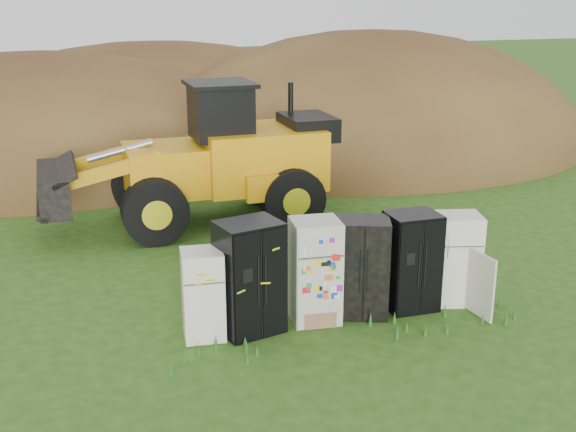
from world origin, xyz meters
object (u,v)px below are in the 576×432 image
Objects in this scene: fridge_dark_mid at (362,267)px; wheel_loader at (186,156)px; fridge_black_side at (250,277)px; fridge_open_door at (457,259)px; fridge_leftmost at (203,295)px; fridge_black_right at (411,261)px; fridge_sticker at (315,271)px.

wheel_loader is at bearing 129.09° from fridge_dark_mid.
fridge_open_door is (3.96, -0.01, -0.13)m from fridge_black_side.
fridge_black_side is at bearing -158.60° from fridge_dark_mid.
fridge_black_right is at bearing 5.90° from fridge_leftmost.
fridge_dark_mid is at bearing 178.78° from fridge_black_right.
fridge_dark_mid is 0.95m from fridge_black_right.
fridge_leftmost is at bearing -98.42° from wheel_loader.
fridge_dark_mid is at bearing -11.89° from fridge_black_side.
fridge_black_right is at bearing -12.63° from fridge_black_side.
fridge_dark_mid is 1.88m from fridge_open_door.
fridge_leftmost is at bearing -172.69° from fridge_sticker.
fridge_sticker reaches higher than fridge_leftmost.
fridge_dark_mid is 1.05× the size of fridge_open_door.
wheel_loader is at bearing 116.43° from fridge_black_right.
fridge_dark_mid is at bearing 6.40° from fridge_leftmost.
fridge_black_side is 3.03m from fridge_black_right.
fridge_black_right is 0.94m from fridge_open_door.
fridge_sticker is (1.99, 0.05, 0.16)m from fridge_leftmost.
fridge_black_side is 1.06× the size of fridge_sticker.
wheel_loader reaches higher than fridge_open_door.
fridge_dark_mid is (2.88, 0.03, 0.13)m from fridge_leftmost.
fridge_leftmost is at bearing -165.24° from fridge_open_door.
fridge_dark_mid is (2.08, 0.03, -0.08)m from fridge_black_side.
fridge_leftmost is at bearing -158.94° from fridge_dark_mid.
fridge_open_door is at bearing -0.58° from fridge_black_right.
fridge_open_door is at bearing 19.34° from fridge_dark_mid.
fridge_open_door is (2.77, -0.06, -0.08)m from fridge_sticker.
fridge_sticker reaches higher than fridge_black_right.
fridge_black_side is 1.08× the size of fridge_black_right.
fridge_leftmost is 0.83m from fridge_black_side.
fridge_black_right reaches higher than fridge_dark_mid.
fridge_open_door is at bearing -57.67° from wheel_loader.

